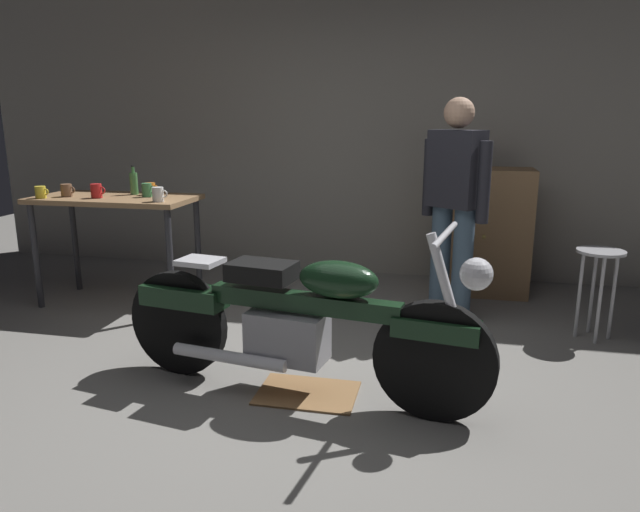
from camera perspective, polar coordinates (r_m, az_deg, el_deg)
name	(u,v)px	position (r m, az deg, el deg)	size (l,w,h in m)	color
ground_plane	(293,396)	(3.39, -2.63, -13.51)	(12.00, 12.00, 0.00)	gray
back_wall	(367,114)	(5.77, 4.58, 13.61)	(8.00, 0.12, 3.10)	gray
workbench	(116,210)	(5.07, -19.31, 4.24)	(1.30, 0.64, 0.90)	#99724C
motorcycle	(298,319)	(3.24, -2.16, -6.15)	(2.17, 0.67, 1.00)	black
person_standing	(454,201)	(4.46, 12.97, 5.26)	(0.48, 0.40, 1.67)	#455D73
shop_stool	(599,270)	(4.49, 25.56, -1.24)	(0.32, 0.32, 0.64)	#B2B2B7
wooden_dresser	(483,232)	(5.32, 15.57, 2.31)	(0.80, 0.47, 1.10)	#99724C
drip_tray	(307,393)	(3.41, -1.24, -13.21)	(0.56, 0.40, 0.01)	olive
mug_red_diner	(97,191)	(5.00, -20.95, 5.95)	(0.12, 0.09, 0.11)	red
mug_orange_travel	(150,189)	(5.07, -16.21, 6.32)	(0.12, 0.09, 0.10)	orange
mug_yellow_tall	(41,192)	(5.16, -25.58, 5.63)	(0.11, 0.08, 0.10)	yellow
mug_white_ceramic	(158,194)	(4.64, -15.50, 5.81)	(0.12, 0.09, 0.11)	white
mug_brown_stoneware	(67,190)	(5.17, -23.47, 5.90)	(0.12, 0.09, 0.10)	brown
mug_green_speckled	(147,190)	(4.94, -16.50, 6.19)	(0.11, 0.08, 0.11)	#3D7F4C
bottle	(134,183)	(5.12, -17.70, 6.82)	(0.06, 0.06, 0.24)	#4C8C4C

